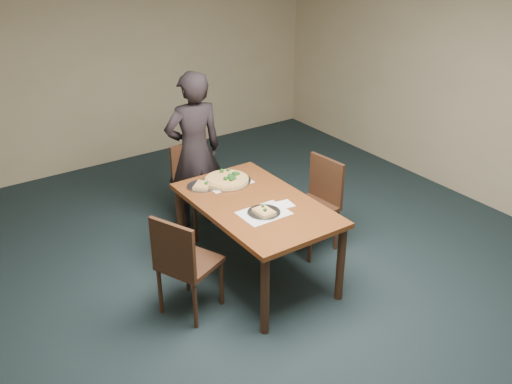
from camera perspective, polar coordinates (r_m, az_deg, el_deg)
ground at (r=4.78m, az=4.66°, el=-12.82°), size 8.00×8.00×0.00m
room_shell at (r=3.92m, az=5.60°, el=7.23°), size 8.00×8.00×8.00m
dining_table at (r=4.96m, az=0.00°, el=-1.98°), size 0.90×1.50×0.75m
chair_far at (r=5.85m, az=-6.02°, el=0.99°), size 0.44×0.44×0.91m
chair_left at (r=4.60m, az=-7.30°, el=-6.84°), size 0.55×0.55×0.91m
chair_right at (r=5.51m, az=6.15°, el=-0.71°), size 0.46×0.46×0.91m
diner at (r=5.81m, az=-6.22°, el=4.11°), size 0.64×0.46×1.65m
placemat_main at (r=5.29m, az=-2.94°, el=1.05°), size 0.42×0.32×0.00m
placemat_near at (r=4.74m, az=0.80°, el=-2.12°), size 0.40×0.30×0.00m
pizza_pan at (r=5.28m, az=-2.91°, el=1.28°), size 0.45×0.45×0.07m
slice_plate_near at (r=4.74m, az=0.80°, el=-1.98°), size 0.28×0.28×0.06m
slice_plate_far at (r=5.21m, az=-5.38°, el=0.64°), size 0.28×0.28×0.06m
napkin at (r=4.88m, az=2.86°, el=-1.26°), size 0.16×0.16×0.01m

